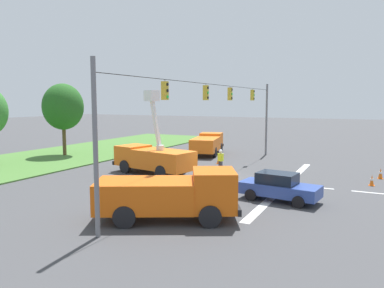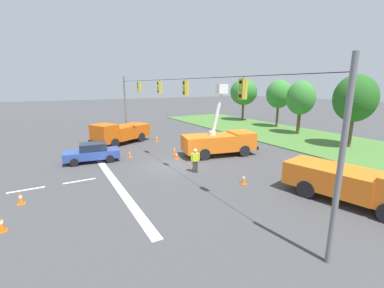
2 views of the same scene
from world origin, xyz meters
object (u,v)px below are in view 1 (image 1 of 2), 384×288
Objects in this scene: traffic_cone_foreground_left at (219,160)px; traffic_cone_far_left at (207,170)px; traffic_cone_mid_left at (228,189)px; utility_truck_support_far at (208,143)px; sedan_blue at (279,187)px; traffic_cone_lane_edge_b at (372,180)px; traffic_cone_lane_edge_a at (196,176)px; traffic_cone_foreground_right at (381,173)px; road_worker at (221,159)px; utility_truck_support_near at (170,194)px; tree_east at (63,107)px; traffic_cone_near_bucket at (118,198)px; utility_truck_bucket_lift at (153,157)px; traffic_cone_mid_right at (178,179)px.

traffic_cone_foreground_left is 4.89m from traffic_cone_far_left.
traffic_cone_mid_left is 0.99× the size of traffic_cone_far_left.
sedan_blue is at bearing -144.02° from utility_truck_support_far.
traffic_cone_lane_edge_b is (-3.63, -12.21, -0.01)m from traffic_cone_foreground_left.
traffic_cone_foreground_right is at bearing -61.34° from traffic_cone_lane_edge_a.
road_worker reaches higher than traffic_cone_foreground_left.
utility_truck_support_near is 16.04m from traffic_cone_foreground_left.
utility_truck_support_near is at bearing 148.75° from traffic_cone_foreground_right.
tree_east is 4.08× the size of road_worker.
traffic_cone_lane_edge_b is at bearing -84.10° from traffic_cone_far_left.
traffic_cone_lane_edge_a is at bearing -8.72° from traffic_cone_near_bucket.
utility_truck_bucket_lift reaches higher than utility_truck_support_near.
road_worker is 10.67m from traffic_cone_lane_edge_b.
traffic_cone_lane_edge_b is at bearing -79.23° from utility_truck_bucket_lift.
traffic_cone_foreground_right is 1.07× the size of traffic_cone_lane_edge_b.
sedan_blue is at bearing 150.37° from traffic_cone_foreground_right.
utility_truck_support_far is 16.68m from traffic_cone_mid_left.
utility_truck_bucket_lift is 4.18m from traffic_cone_far_left.
tree_east reaches higher than traffic_cone_near_bucket.
tree_east is at bearing 69.80° from traffic_cone_mid_left.
traffic_cone_near_bucket is at bearing 121.58° from sedan_blue.
traffic_cone_mid_right is at bearing 80.72° from sedan_blue.
traffic_cone_foreground_left reaches higher than traffic_cone_far_left.
tree_east is 11.23× the size of traffic_cone_mid_left.
traffic_cone_foreground_right reaches higher than traffic_cone_mid_left.
road_worker is (-1.14, -17.30, -3.91)m from tree_east.
traffic_cone_foreground_right is (5.55, -15.45, -0.94)m from utility_truck_bucket_lift.
utility_truck_bucket_lift reaches higher than traffic_cone_foreground_right.
road_worker reaches higher than traffic_cone_lane_edge_b.
traffic_cone_foreground_left is 1.02× the size of traffic_cone_mid_right.
tree_east is 1.03× the size of utility_truck_support_far.
utility_truck_bucket_lift is 4.22m from traffic_cone_mid_right.
traffic_cone_lane_edge_a is (2.60, 3.33, 0.04)m from traffic_cone_mid_left.
tree_east reaches higher than sedan_blue.
utility_truck_bucket_lift is 10.67× the size of traffic_cone_far_left.
utility_truck_support_far reaches higher than traffic_cone_mid_left.
traffic_cone_mid_right reaches higher than traffic_cone_far_left.
sedan_blue reaches higher than traffic_cone_lane_edge_b.
tree_east is 14.14m from utility_truck_bucket_lift.
sedan_blue is 6.26× the size of traffic_cone_lane_edge_a.
utility_truck_support_near is at bearing -123.97° from tree_east.
traffic_cone_foreground_right is 1.08× the size of traffic_cone_lane_edge_a.
traffic_cone_mid_right is (1.13, 6.93, -0.43)m from sedan_blue.
traffic_cone_mid_left is at bearing -127.98° from traffic_cone_lane_edge_a.
utility_truck_bucket_lift is at bearing 54.97° from traffic_cone_mid_right.
traffic_cone_foreground_left is at bearing 73.44° from traffic_cone_lane_edge_b.
traffic_cone_mid_right is at bearing -175.68° from traffic_cone_foreground_left.
traffic_cone_foreground_left is 12.74m from traffic_cone_lane_edge_b.
traffic_cone_mid_right is (-2.36, -3.37, -0.96)m from utility_truck_bucket_lift.
traffic_cone_lane_edge_b is at bearing -36.06° from sedan_blue.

